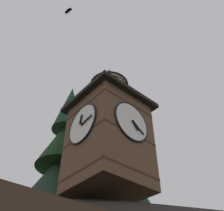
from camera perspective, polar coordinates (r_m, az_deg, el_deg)
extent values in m
cube|color=brown|center=(14.48, -0.73, -8.98)|extent=(3.59, 3.59, 5.28)
cube|color=#432E20|center=(13.55, -0.81, -16.23)|extent=(3.63, 3.63, 0.10)
cube|color=#432E20|center=(14.47, -0.73, -9.07)|extent=(3.63, 3.63, 0.10)
cube|color=#432E20|center=(15.59, -0.67, -2.84)|extent=(3.63, 3.63, 0.10)
cylinder|color=white|center=(13.76, 4.24, -3.53)|extent=(2.27, 0.10, 2.27)
torus|color=black|center=(13.75, 4.31, -3.48)|extent=(2.37, 0.10, 2.37)
cube|color=black|center=(13.69, 5.14, -4.35)|extent=(0.47, 0.04, 0.50)
cube|color=black|center=(13.79, 5.74, -4.81)|extent=(0.82, 0.04, 0.57)
sphere|color=black|center=(13.70, 4.56, -3.32)|extent=(0.10, 0.10, 0.10)
cylinder|color=white|center=(13.96, -6.44, -3.96)|extent=(0.10, 2.27, 2.27)
torus|color=black|center=(13.95, -6.52, -3.92)|extent=(0.10, 2.37, 2.37)
cube|color=black|center=(14.11, -6.81, -2.98)|extent=(0.04, 0.22, 0.58)
cube|color=black|center=(13.56, -5.66, -3.18)|extent=(0.04, 0.93, 0.23)
sphere|color=black|center=(13.91, -6.80, -3.78)|extent=(0.10, 0.10, 0.10)
cube|color=black|center=(16.10, -0.65, -0.55)|extent=(4.29, 4.29, 0.25)
cylinder|color=beige|center=(16.78, -0.62, 2.18)|extent=(2.24, 2.24, 1.83)
cylinder|color=#2D2319|center=(16.33, -0.64, 0.40)|extent=(2.30, 2.30, 0.10)
cylinder|color=#2D2319|center=(16.63, -0.63, 1.59)|extent=(2.30, 2.30, 0.10)
cylinder|color=#2D2319|center=(16.94, -0.62, 2.75)|extent=(2.30, 2.30, 0.10)
cylinder|color=#2D2319|center=(17.25, -0.61, 3.85)|extent=(2.30, 2.30, 0.10)
cone|color=#2D3847|center=(17.88, -0.59, 5.88)|extent=(2.54, 2.54, 1.31)
sphere|color=#384251|center=(18.43, -0.57, 7.50)|extent=(0.16, 0.16, 0.16)
cone|color=#1C3122|center=(16.86, -11.19, -15.79)|extent=(4.68, 4.68, 3.99)
cone|color=#18341A|center=(18.13, -10.11, -8.02)|extent=(3.43, 3.43, 3.67)
cone|color=#183B22|center=(19.92, -9.10, -0.52)|extent=(2.17, 2.17, 4.11)
cone|color=#19331D|center=(23.02, 5.94, -19.47)|extent=(2.68, 2.68, 2.55)
cone|color=#1C3E20|center=(23.71, 5.64, -15.41)|extent=(1.86, 1.86, 2.57)
ellipsoid|color=black|center=(20.19, -9.44, 19.69)|extent=(0.31, 0.21, 0.16)
cube|color=black|center=(20.26, -9.76, 19.44)|extent=(0.25, 0.32, 0.14)
cube|color=black|center=(20.13, -9.12, 19.94)|extent=(0.25, 0.32, 0.14)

